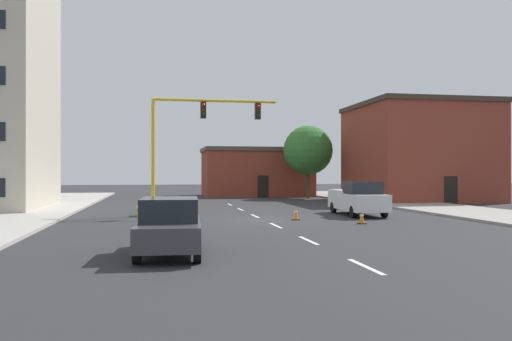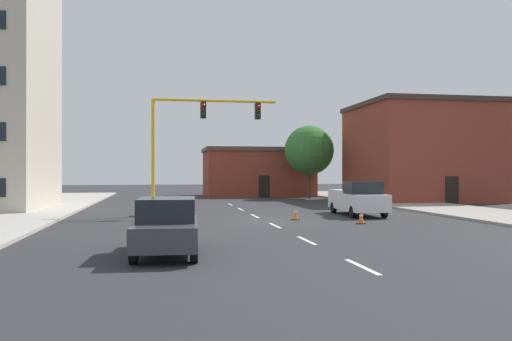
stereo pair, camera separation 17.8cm
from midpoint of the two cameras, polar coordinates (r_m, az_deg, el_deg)
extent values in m
plane|color=#2D2D30|center=(28.03, 0.94, -5.36)|extent=(160.00, 160.00, 0.00)
cube|color=#B2ADA3|center=(36.39, -23.07, -4.04)|extent=(6.00, 56.00, 0.14)
cube|color=#9E998E|center=(40.19, 17.89, -3.68)|extent=(6.00, 56.00, 0.14)
cube|color=silver|center=(14.66, 11.72, -10.13)|extent=(0.16, 2.40, 0.01)
cube|color=silver|center=(19.81, 5.73, -7.52)|extent=(0.16, 2.40, 0.01)
cube|color=silver|center=(25.11, 2.27, -5.96)|extent=(0.16, 2.40, 0.01)
cube|color=silver|center=(30.48, 0.03, -4.94)|extent=(0.16, 2.40, 0.01)
cube|color=silver|center=(35.89, -1.53, -4.21)|extent=(0.16, 2.40, 0.01)
cube|color=silver|center=(41.33, -2.67, -3.68)|extent=(0.16, 2.40, 0.01)
cube|color=brown|center=(56.19, 0.25, -0.37)|extent=(11.08, 7.40, 4.67)
cube|color=#4C4238|center=(56.24, 0.25, 2.22)|extent=(11.38, 7.70, 0.40)
cube|color=black|center=(52.55, 0.99, -1.73)|extent=(1.10, 0.06, 2.20)
cube|color=brown|center=(48.78, 17.35, 1.67)|extent=(10.60, 10.53, 8.19)
cube|color=#3D2D23|center=(49.11, 17.35, 6.69)|extent=(10.90, 10.83, 0.40)
cube|color=black|center=(44.16, 20.53, -2.02)|extent=(1.10, 0.06, 2.20)
cube|color=yellow|center=(31.11, -10.91, -4.34)|extent=(1.80, 1.20, 0.55)
cylinder|color=yellow|center=(31.04, -10.90, 1.89)|extent=(0.20, 0.20, 6.20)
cylinder|color=yellow|center=(31.47, -4.24, 7.53)|extent=(7.24, 0.16, 0.16)
cube|color=black|center=(31.33, -5.56, 6.50)|extent=(0.32, 0.36, 0.95)
sphere|color=red|center=(31.18, -5.53, 7.04)|extent=(0.20, 0.20, 0.20)
sphere|color=#38280A|center=(31.14, -5.53, 6.53)|extent=(0.20, 0.20, 0.20)
sphere|color=black|center=(31.11, -5.53, 6.02)|extent=(0.20, 0.20, 0.20)
cube|color=black|center=(31.76, 0.34, 6.41)|extent=(0.32, 0.36, 0.95)
sphere|color=red|center=(31.61, 0.41, 6.94)|extent=(0.20, 0.20, 0.20)
sphere|color=#38280A|center=(31.57, 0.41, 6.44)|extent=(0.20, 0.20, 0.20)
sphere|color=black|center=(31.54, 0.41, 5.93)|extent=(0.20, 0.20, 0.20)
cylinder|color=#4C3823|center=(50.95, 5.87, -1.41)|extent=(0.36, 0.36, 2.86)
sphere|color=#33702D|center=(50.98, 5.87, 2.20)|extent=(4.75, 4.75, 4.75)
cube|color=white|center=(31.55, 11.06, -3.29)|extent=(2.18, 5.46, 0.95)
cube|color=#1E2328|center=(30.67, 11.62, -1.84)|extent=(1.90, 1.86, 0.70)
cube|color=white|center=(32.65, 10.37, -2.21)|extent=(2.09, 2.87, 0.16)
cylinder|color=black|center=(30.19, 13.84, -4.34)|extent=(0.24, 0.69, 0.68)
cylinder|color=black|center=(29.56, 10.59, -4.43)|extent=(0.24, 0.69, 0.68)
cylinder|color=black|center=(33.61, 11.47, -3.91)|extent=(0.24, 0.69, 0.68)
cylinder|color=black|center=(33.04, 8.53, -3.98)|extent=(0.24, 0.69, 0.68)
cube|color=#3D3D42|center=(16.46, -9.31, -6.62)|extent=(2.12, 4.60, 0.70)
cube|color=#1E2328|center=(16.50, -9.30, -4.16)|extent=(1.84, 2.40, 0.70)
cylinder|color=black|center=(18.08, -11.73, -7.15)|extent=(0.26, 0.69, 0.68)
cylinder|color=black|center=(18.01, -6.45, -7.18)|extent=(0.26, 0.69, 0.68)
cylinder|color=black|center=(15.06, -12.75, -8.56)|extent=(0.26, 0.69, 0.68)
cylinder|color=black|center=(14.98, -6.39, -8.61)|extent=(0.26, 0.69, 0.68)
cube|color=black|center=(26.41, 11.48, -5.64)|extent=(0.36, 0.36, 0.04)
cone|color=orange|center=(26.38, 11.48, -4.95)|extent=(0.28, 0.28, 0.60)
cylinder|color=white|center=(26.37, 11.48, -4.79)|extent=(0.19, 0.19, 0.08)
cube|color=black|center=(28.06, 4.46, -5.31)|extent=(0.36, 0.36, 0.04)
cone|color=orange|center=(28.04, 4.46, -4.63)|extent=(0.28, 0.28, 0.63)
cylinder|color=white|center=(28.03, 4.46, -4.48)|extent=(0.19, 0.19, 0.08)
camera|label=1|loc=(0.09, -89.84, 0.00)|focal=37.03mm
camera|label=2|loc=(0.09, 90.16, 0.00)|focal=37.03mm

